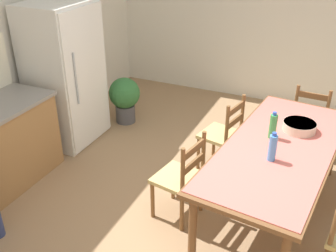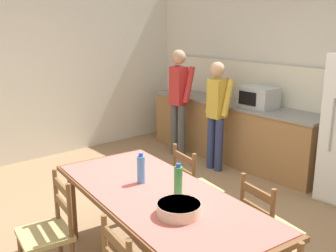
# 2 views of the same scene
# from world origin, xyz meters

# --- Properties ---
(ground_plane) EXTENTS (8.32, 8.32, 0.00)m
(ground_plane) POSITION_xyz_m (0.00, 0.00, 0.00)
(ground_plane) COLOR #9E7A56
(wall_back) EXTENTS (6.52, 0.12, 2.90)m
(wall_back) POSITION_xyz_m (0.00, 2.66, 1.45)
(wall_back) COLOR silver
(wall_back) RESTS_ON ground
(wall_left) EXTENTS (0.12, 5.20, 2.90)m
(wall_left) POSITION_xyz_m (-3.26, 0.00, 1.45)
(wall_left) COLOR silver
(wall_left) RESTS_ON ground
(kitchen_counter) EXTENTS (3.09, 0.66, 0.92)m
(kitchen_counter) POSITION_xyz_m (-1.18, 2.23, 0.47)
(kitchen_counter) COLOR #9E7042
(kitchen_counter) RESTS_ON ground
(counter_splashback) EXTENTS (3.05, 0.03, 0.60)m
(counter_splashback) POSITION_xyz_m (-1.18, 2.54, 1.22)
(counter_splashback) COLOR #EFE8CB
(counter_splashback) RESTS_ON kitchen_counter
(microwave) EXTENTS (0.50, 0.39, 0.30)m
(microwave) POSITION_xyz_m (-0.69, 2.21, 1.07)
(microwave) COLOR #B2B7BC
(microwave) RESTS_ON kitchen_counter
(paper_bag) EXTENTS (0.24, 0.16, 0.36)m
(paper_bag) POSITION_xyz_m (-1.44, 2.20, 1.10)
(paper_bag) COLOR tan
(paper_bag) RESTS_ON kitchen_counter
(dining_table) EXTENTS (2.30, 1.19, 0.78)m
(dining_table) POSITION_xyz_m (0.43, -0.58, 0.71)
(dining_table) COLOR brown
(dining_table) RESTS_ON ground
(bottle_near_centre) EXTENTS (0.07, 0.07, 0.27)m
(bottle_near_centre) POSITION_xyz_m (0.16, -0.54, 0.90)
(bottle_near_centre) COLOR #4C8ED6
(bottle_near_centre) RESTS_ON dining_table
(bottle_off_centre) EXTENTS (0.07, 0.07, 0.27)m
(bottle_off_centre) POSITION_xyz_m (0.56, -0.47, 0.90)
(bottle_off_centre) COLOR green
(bottle_off_centre) RESTS_ON dining_table
(serving_bowl) EXTENTS (0.32, 0.32, 0.09)m
(serving_bowl) POSITION_xyz_m (0.81, -0.69, 0.83)
(serving_bowl) COLOR beige
(serving_bowl) RESTS_ON dining_table
(chair_side_far_right) EXTENTS (0.49, 0.48, 0.91)m
(chair_side_far_right) POSITION_xyz_m (1.01, 0.13, 0.44)
(chair_side_far_right) COLOR brown
(chair_side_far_right) RESTS_ON ground
(chair_side_far_left) EXTENTS (0.48, 0.47, 0.91)m
(chair_side_far_left) POSITION_xyz_m (0.02, 0.24, 0.44)
(chair_side_far_left) COLOR brown
(chair_side_far_left) RESTS_ON ground
(chair_side_near_left) EXTENTS (0.47, 0.46, 0.91)m
(chair_side_near_left) POSITION_xyz_m (-0.14, -1.28, 0.44)
(chair_side_near_left) COLOR brown
(chair_side_near_left) RESTS_ON ground
(person_at_sink) EXTENTS (0.43, 0.30, 1.72)m
(person_at_sink) POSITION_xyz_m (-1.87, 1.71, 0.97)
(person_at_sink) COLOR #4C4C4C
(person_at_sink) RESTS_ON ground
(person_at_counter) EXTENTS (0.40, 0.28, 1.59)m
(person_at_counter) POSITION_xyz_m (-1.03, 1.69, 0.90)
(person_at_counter) COLOR navy
(person_at_counter) RESTS_ON ground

